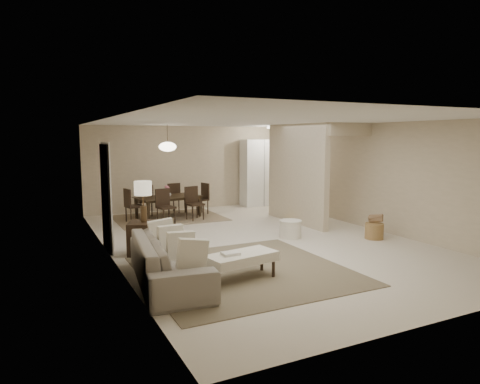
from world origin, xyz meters
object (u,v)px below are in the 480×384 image
sofa (169,260)px  side_table (144,238)px  pantry_cabinet (260,173)px  round_pouf (290,229)px  wicker_basket (374,231)px  ottoman_bench (241,258)px  dining_table (169,207)px

sofa → side_table: (0.05, 1.74, -0.04)m
pantry_cabinet → round_pouf: pantry_cabinet is taller
sofa → round_pouf: bearing=-56.0°
sofa → wicker_basket: bearing=-74.1°
round_pouf → wicker_basket: 1.79m
ottoman_bench → sofa: bearing=154.2°
pantry_cabinet → sofa: pantry_cabinet is taller
sofa → dining_table: bearing=-10.0°
sofa → side_table: size_ratio=3.83×
side_table → dining_table: (1.46, 3.27, -0.01)m
sofa → wicker_basket: sofa is taller
dining_table → wicker_basket: bearing=-63.3°
pantry_cabinet → ottoman_bench: size_ratio=1.78×
pantry_cabinet → wicker_basket: (-0.03, -5.14, -0.88)m
side_table → round_pouf: size_ratio=1.25×
sofa → ottoman_bench: bearing=-99.1°
dining_table → side_table: bearing=-124.9°
side_table → wicker_basket: (4.72, -0.97, -0.14)m
side_table → ottoman_bench: bearing=-63.7°
round_pouf → dining_table: size_ratio=0.29×
dining_table → sofa: bearing=-117.7°
sofa → dining_table: (1.51, 5.02, -0.05)m
ottoman_bench → dining_table: dining_table is taller
pantry_cabinet → wicker_basket: pantry_cabinet is taller
pantry_cabinet → ottoman_bench: 7.29m
sofa → side_table: sofa is taller
round_pouf → wicker_basket: (1.56, -0.89, -0.02)m
sofa → ottoman_bench: (1.06, -0.30, -0.02)m
wicker_basket → round_pouf: bearing=150.4°
pantry_cabinet → wicker_basket: 5.21m
side_table → round_pouf: bearing=-1.5°
pantry_cabinet → wicker_basket: bearing=-90.3°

